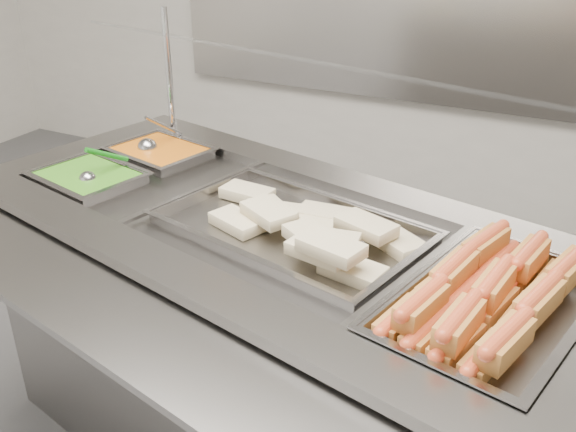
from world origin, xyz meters
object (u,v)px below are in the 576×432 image
at_px(sneeze_guard, 326,69).
at_px(pan_hotdogs, 491,317).
at_px(pan_wraps, 291,233).
at_px(ladle, 149,147).
at_px(steam_counter, 275,352).
at_px(serving_spoon, 92,175).

relative_size(sneeze_guard, pan_hotdogs, 2.73).
xyz_separation_m(sneeze_guard, pan_hotdogs, (0.52, -0.33, -0.38)).
bearing_deg(pan_wraps, ladle, 157.17).
height_order(sneeze_guard, pan_hotdogs, sneeze_guard).
distance_m(sneeze_guard, pan_wraps, 0.42).
bearing_deg(pan_hotdogs, ladle, 161.43).
bearing_deg(sneeze_guard, ladle, 174.44).
bearing_deg(ladle, pan_wraps, -22.83).
bearing_deg(steam_counter, ladle, 156.32).
xyz_separation_m(steam_counter, sneeze_guard, (0.05, 0.20, 0.75)).
relative_size(sneeze_guard, pan_wraps, 2.23).
bearing_deg(serving_spoon, steam_counter, 0.81).
xyz_separation_m(steam_counter, pan_wraps, (0.05, -0.01, 0.39)).
distance_m(ladle, serving_spoon, 0.27).
distance_m(pan_wraps, serving_spoon, 0.64).
bearing_deg(pan_hotdogs, serving_spoon, 174.01).
height_order(ladle, serving_spoon, ladle).
relative_size(pan_hotdogs, pan_wraps, 0.81).
distance_m(steam_counter, serving_spoon, 0.72).
xyz_separation_m(ladle, serving_spoon, (0.01, -0.27, 0.00)).
height_order(pan_hotdogs, pan_wraps, same).
bearing_deg(pan_wraps, sneeze_guard, 92.47).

